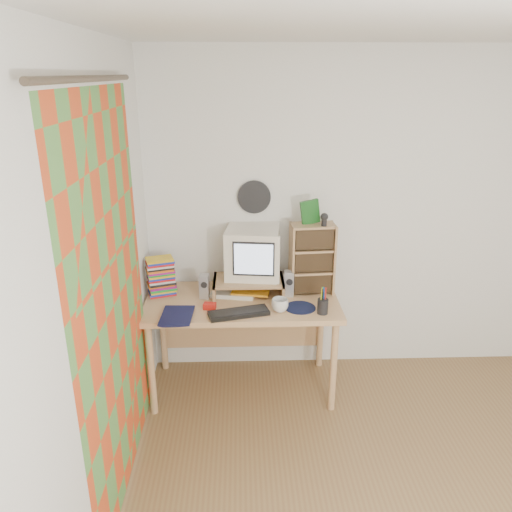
{
  "coord_description": "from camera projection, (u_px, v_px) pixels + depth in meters",
  "views": [
    {
      "loc": [
        -1.04,
        -1.92,
        2.31
      ],
      "look_at": [
        -0.93,
        1.33,
        1.11
      ],
      "focal_mm": 35.0,
      "sensor_mm": 36.0,
      "label": 1
    }
  ],
  "objects": [
    {
      "name": "keyboard",
      "position": [
        239.0,
        313.0,
        3.4
      ],
      "size": [
        0.43,
        0.23,
        0.03
      ],
      "primitive_type": "cube",
      "rotation": [
        0.0,
        0.0,
        0.25
      ],
      "color": "black",
      "rests_on": "desk"
    },
    {
      "name": "papers",
      "position": [
        241.0,
        291.0,
        3.73
      ],
      "size": [
        0.35,
        0.28,
        0.04
      ],
      "primitive_type": null,
      "rotation": [
        0.0,
        0.0,
        -0.18
      ],
      "color": "silver",
      "rests_on": "desk"
    },
    {
      "name": "dvd_stack",
      "position": [
        161.0,
        277.0,
        3.68
      ],
      "size": [
        0.22,
        0.19,
        0.27
      ],
      "primitive_type": null,
      "rotation": [
        0.0,
        0.0,
        0.31
      ],
      "color": "brown",
      "rests_on": "desk"
    },
    {
      "name": "left_wall",
      "position": [
        76.0,
        334.0,
        2.15
      ],
      "size": [
        0.0,
        3.5,
        3.5
      ],
      "primitive_type": "plane",
      "rotation": [
        1.57,
        0.0,
        1.57
      ],
      "color": "white",
      "rests_on": "floor"
    },
    {
      "name": "pen_cup",
      "position": [
        323.0,
        304.0,
        3.4
      ],
      "size": [
        0.08,
        0.08,
        0.15
      ],
      "primitive_type": null,
      "rotation": [
        0.0,
        0.0,
        -0.09
      ],
      "color": "black",
      "rests_on": "desk"
    },
    {
      "name": "back_wall",
      "position": [
        375.0,
        218.0,
        3.84
      ],
      "size": [
        3.5,
        0.0,
        3.5
      ],
      "primitive_type": "plane",
      "rotation": [
        1.57,
        0.0,
        0.0
      ],
      "color": "white",
      "rests_on": "floor"
    },
    {
      "name": "red_box",
      "position": [
        210.0,
        306.0,
        3.49
      ],
      "size": [
        0.09,
        0.07,
        0.04
      ],
      "primitive_type": "cube",
      "rotation": [
        0.0,
        0.0,
        -0.18
      ],
      "color": "red",
      "rests_on": "desk"
    },
    {
      "name": "diary",
      "position": [
        161.0,
        314.0,
        3.36
      ],
      "size": [
        0.27,
        0.2,
        0.05
      ],
      "primitive_type": "imported",
      "rotation": [
        0.0,
        0.0,
        -0.04
      ],
      "color": "#10133B",
      "rests_on": "desk"
    },
    {
      "name": "webcam",
      "position": [
        324.0,
        219.0,
        3.53
      ],
      "size": [
        0.06,
        0.06,
        0.09
      ],
      "primitive_type": null,
      "rotation": [
        0.0,
        0.0,
        0.01
      ],
      "color": "black",
      "rests_on": "cd_rack"
    },
    {
      "name": "speaker_right",
      "position": [
        289.0,
        284.0,
        3.67
      ],
      "size": [
        0.08,
        0.08,
        0.19
      ],
      "primitive_type": "cube",
      "rotation": [
        0.0,
        0.0,
        -0.1
      ],
      "color": "#A9A9AD",
      "rests_on": "desk"
    },
    {
      "name": "wall_disc",
      "position": [
        254.0,
        197.0,
        3.73
      ],
      "size": [
        0.25,
        0.02,
        0.25
      ],
      "primitive_type": "cylinder",
      "rotation": [
        1.57,
        0.0,
        0.0
      ],
      "color": "black",
      "rests_on": "back_wall"
    },
    {
      "name": "curtain",
      "position": [
        114.0,
        306.0,
        2.63
      ],
      "size": [
        0.0,
        2.2,
        2.2
      ],
      "primitive_type": "plane",
      "rotation": [
        1.57,
        0.0,
        1.57
      ],
      "color": "#CE461D",
      "rests_on": "left_wall"
    },
    {
      "name": "desk",
      "position": [
        242.0,
        312.0,
        3.74
      ],
      "size": [
        1.4,
        0.7,
        0.75
      ],
      "color": "tan",
      "rests_on": "floor"
    },
    {
      "name": "crt_monitor",
      "position": [
        253.0,
        254.0,
        3.67
      ],
      "size": [
        0.43,
        0.43,
        0.36
      ],
      "primitive_type": "cube",
      "rotation": [
        0.0,
        0.0,
        -0.12
      ],
      "color": "silver",
      "rests_on": "monitor_riser"
    },
    {
      "name": "monitor_riser",
      "position": [
        249.0,
        282.0,
        3.7
      ],
      "size": [
        0.52,
        0.3,
        0.12
      ],
      "color": "tan",
      "rests_on": "desk"
    },
    {
      "name": "mug",
      "position": [
        280.0,
        305.0,
        3.44
      ],
      "size": [
        0.14,
        0.14,
        0.09
      ],
      "primitive_type": "imported",
      "rotation": [
        0.0,
        0.0,
        -0.22
      ],
      "color": "silver",
      "rests_on": "desk"
    },
    {
      "name": "speaker_left",
      "position": [
        204.0,
        286.0,
        3.64
      ],
      "size": [
        0.08,
        0.08,
        0.18
      ],
      "primitive_type": "cube",
      "rotation": [
        0.0,
        0.0,
        -0.13
      ],
      "color": "#A9A9AD",
      "rests_on": "desk"
    },
    {
      "name": "game_box",
      "position": [
        310.0,
        212.0,
        3.57
      ],
      "size": [
        0.14,
        0.06,
        0.17
      ],
      "primitive_type": "cube",
      "rotation": [
        0.0,
        0.0,
        0.26
      ],
      "color": "#18551B",
      "rests_on": "cd_rack"
    },
    {
      "name": "mousepad",
      "position": [
        300.0,
        308.0,
        3.51
      ],
      "size": [
        0.24,
        0.24,
        0.0
      ],
      "primitive_type": "cylinder",
      "rotation": [
        0.0,
        0.0,
        -0.11
      ],
      "color": "black",
      "rests_on": "desk"
    },
    {
      "name": "cd_rack",
      "position": [
        312.0,
        259.0,
        3.68
      ],
      "size": [
        0.33,
        0.19,
        0.53
      ],
      "primitive_type": "cube",
      "rotation": [
        0.0,
        0.0,
        0.08
      ],
      "color": "tan",
      "rests_on": "desk"
    }
  ]
}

